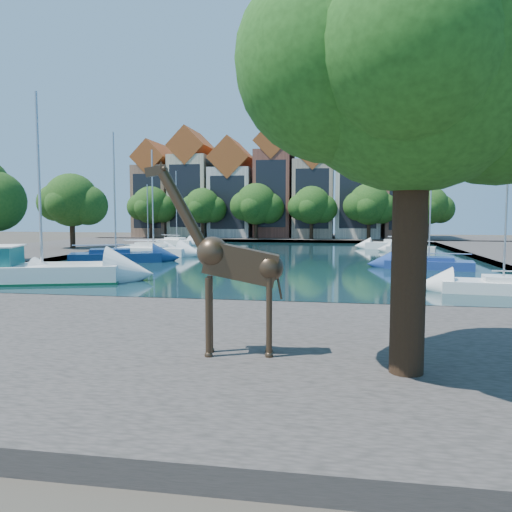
{
  "coord_description": "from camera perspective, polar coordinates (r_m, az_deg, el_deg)",
  "views": [
    {
      "loc": [
        5.89,
        -20.93,
        4.27
      ],
      "look_at": [
        2.74,
        -2.0,
        2.59
      ],
      "focal_mm": 35.0,
      "sensor_mm": 36.0,
      "label": 1
    }
  ],
  "objects": [
    {
      "name": "far_tree_west",
      "position": [
        74.12,
        -6.07,
        5.59
      ],
      "size": [
        6.76,
        5.2,
        7.36
      ],
      "color": "#332114",
      "rests_on": "far_quay"
    },
    {
      "name": "sailboat_right_b",
      "position": [
        39.31,
        19.13,
        -0.69
      ],
      "size": [
        6.55,
        3.21,
        9.79
      ],
      "color": "navy",
      "rests_on": "water_basin"
    },
    {
      "name": "far_tree_east",
      "position": [
        71.55,
        12.89,
        5.65
      ],
      "size": [
        7.54,
        5.8,
        7.84
      ],
      "color": "#332114",
      "rests_on": "far_quay"
    },
    {
      "name": "sailboat_left_b",
      "position": [
        43.76,
        -15.71,
        0.11
      ],
      "size": [
        7.89,
        5.31,
        10.83
      ],
      "color": "navy",
      "rests_on": "water_basin"
    },
    {
      "name": "sailboat_right_c",
      "position": [
        54.67,
        17.28,
        0.93
      ],
      "size": [
        5.18,
        2.83,
        9.47
      ],
      "color": "silver",
      "rests_on": "water_basin"
    },
    {
      "name": "sailboat_left_e",
      "position": [
        65.96,
        -9.03,
        1.74
      ],
      "size": [
        5.98,
        3.93,
        9.54
      ],
      "color": "white",
      "rests_on": "water_basin"
    },
    {
      "name": "townhouse_center",
      "position": [
        77.66,
        2.14,
        8.02
      ],
      "size": [
        5.44,
        9.18,
        16.93
      ],
      "color": "brown",
      "rests_on": "far_quay"
    },
    {
      "name": "left_quay",
      "position": [
        54.67,
        -24.99,
        0.31
      ],
      "size": [
        14.0,
        52.0,
        0.5
      ],
      "primitive_type": "cube",
      "color": "#4B4441",
      "rests_on": "ground"
    },
    {
      "name": "townhouse_west_inner",
      "position": [
        78.7,
        -2.59,
        7.24
      ],
      "size": [
        6.43,
        9.18,
        15.15
      ],
      "color": "beige",
      "rests_on": "far_quay"
    },
    {
      "name": "ground",
      "position": [
        22.16,
        -6.18,
        -6.14
      ],
      "size": [
        160.0,
        160.0,
        0.0
      ],
      "primitive_type": "plane",
      "color": "#38332B",
      "rests_on": "ground"
    },
    {
      "name": "sailboat_right_d",
      "position": [
        59.36,
        15.35,
        1.36
      ],
      "size": [
        6.27,
        3.04,
        10.81
      ],
      "color": "white",
      "rests_on": "water_basin"
    },
    {
      "name": "giraffe_statue",
      "position": [
        13.09,
        -2.95,
        -0.75
      ],
      "size": [
        3.51,
        0.88,
        5.01
      ],
      "color": "#3C2C1E",
      "rests_on": "near_quay"
    },
    {
      "name": "far_tree_far_west",
      "position": [
        76.64,
        -11.86,
        5.58
      ],
      "size": [
        7.28,
        5.6,
        7.68
      ],
      "color": "#332114",
      "rests_on": "far_quay"
    },
    {
      "name": "townhouse_east_mid",
      "position": [
        77.06,
        11.49,
        7.75
      ],
      "size": [
        6.43,
        9.18,
        16.65
      ],
      "color": "beige",
      "rests_on": "far_quay"
    },
    {
      "name": "water_basin",
      "position": [
        45.51,
        1.98,
        -0.34
      ],
      "size": [
        38.0,
        50.0,
        0.08
      ],
      "primitive_type": "cube",
      "color": "black",
      "rests_on": "ground"
    },
    {
      "name": "townhouse_west_end",
      "position": [
        82.22,
        -11.21,
        7.06
      ],
      "size": [
        5.44,
        9.18,
        14.93
      ],
      "color": "#89624B",
      "rests_on": "far_quay"
    },
    {
      "name": "far_tree_far_east",
      "position": [
        72.46,
        19.24,
        5.36
      ],
      "size": [
        6.76,
        5.2,
        7.36
      ],
      "color": "#332114",
      "rests_on": "far_quay"
    },
    {
      "name": "sailboat_right_a",
      "position": [
        29.04,
        26.41,
        -2.88
      ],
      "size": [
        6.34,
        2.81,
        9.04
      ],
      "color": "silver",
      "rests_on": "water_basin"
    },
    {
      "name": "near_quay",
      "position": [
        15.65,
        -13.21,
        -10.02
      ],
      "size": [
        50.0,
        14.0,
        0.5
      ],
      "primitive_type": "cube",
      "color": "#4B4441",
      "rests_on": "ground"
    },
    {
      "name": "far_quay",
      "position": [
        77.26,
        5.07,
        2.0
      ],
      "size": [
        60.0,
        16.0,
        0.5
      ],
      "primitive_type": "cube",
      "color": "#4B4441",
      "rests_on": "ground"
    },
    {
      "name": "townhouse_west_mid",
      "position": [
        80.35,
        -7.18,
        7.79
      ],
      "size": [
        5.94,
        9.18,
        16.79
      ],
      "color": "#C0B594",
      "rests_on": "far_quay"
    },
    {
      "name": "townhouse_east_inner",
      "position": [
        77.09,
        6.61,
        7.54
      ],
      "size": [
        5.94,
        9.18,
        15.79
      ],
      "color": "tan",
      "rests_on": "far_quay"
    },
    {
      "name": "plane_tree",
      "position": [
        12.52,
        18.2,
        20.52
      ],
      "size": [
        8.32,
        6.4,
        10.62
      ],
      "color": "#332114",
      "rests_on": "near_quay"
    },
    {
      "name": "townhouse_east_end",
      "position": [
        77.51,
        16.32,
        6.9
      ],
      "size": [
        5.44,
        9.18,
        14.43
      ],
      "color": "brown",
      "rests_on": "far_quay"
    },
    {
      "name": "motorsailer",
      "position": [
        33.1,
        -26.24,
        -1.3
      ],
      "size": [
        12.36,
        6.83,
        11.23
      ],
      "color": "white",
      "rests_on": "water_basin"
    },
    {
      "name": "far_tree_mid_east",
      "position": [
        71.53,
        6.45,
        5.66
      ],
      "size": [
        7.02,
        5.4,
        7.52
      ],
      "color": "#332114",
      "rests_on": "far_quay"
    },
    {
      "name": "far_tree_mid_west",
      "position": [
        72.39,
        0.09,
        5.81
      ],
      "size": [
        7.8,
        6.0,
        8.0
      ],
      "color": "#332114",
      "rests_on": "far_quay"
    },
    {
      "name": "side_tree_left_far",
      "position": [
        56.27,
        -20.25,
        5.82
      ],
      "size": [
        7.28,
        5.6,
        7.88
      ],
      "color": "#332114",
      "rests_on": "left_quay"
    },
    {
      "name": "sailboat_left_d",
      "position": [
        56.64,
        -12.21,
        1.13
      ],
      "size": [
        4.84,
        1.72,
        7.26
      ],
      "color": "white",
      "rests_on": "water_basin"
    },
    {
      "name": "sailboat_left_c",
      "position": [
        49.78,
        -11.64,
        0.75
      ],
      "size": [
        7.57,
        3.59,
        10.21
      ],
      "color": "white",
      "rests_on": "water_basin"
    }
  ]
}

